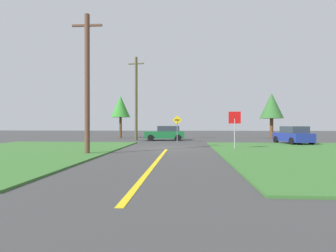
{
  "coord_description": "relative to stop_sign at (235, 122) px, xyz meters",
  "views": [
    {
      "loc": [
        1.42,
        -20.82,
        1.77
      ],
      "look_at": [
        -0.26,
        4.81,
        1.64
      ],
      "focal_mm": 29.99,
      "sensor_mm": 36.0,
      "label": 1
    }
  ],
  "objects": [
    {
      "name": "utility_pole_mid",
      "position": [
        -9.0,
        11.03,
        2.86
      ],
      "size": [
        1.8,
        0.38,
        9.32
      ],
      "color": "brown",
      "rests_on": "ground"
    },
    {
      "name": "car_approaching_junction",
      "position": [
        -5.78,
        11.19,
        -1.11
      ],
      "size": [
        4.58,
        2.53,
        1.62
      ],
      "rotation": [
        0.0,
        0.0,
        3.27
      ],
      "color": "#196B33",
      "rests_on": "ground"
    },
    {
      "name": "oak_tree_left",
      "position": [
        -12.07,
        16.47,
        2.18
      ],
      "size": [
        2.53,
        2.53,
        5.54
      ],
      "color": "brown",
      "rests_on": "ground"
    },
    {
      "name": "car_on_crossroad",
      "position": [
        6.18,
        5.82,
        -1.11
      ],
      "size": [
        2.51,
        4.33,
        1.62
      ],
      "rotation": [
        0.0,
        0.0,
        1.74
      ],
      "color": "navy",
      "rests_on": "ground"
    },
    {
      "name": "grass_verge_right",
      "position": [
        4.52,
        -3.19,
        -1.88
      ],
      "size": [
        12.0,
        20.0,
        0.08
      ],
      "primitive_type": "cube",
      "color": "#3A712F",
      "rests_on": "ground"
    },
    {
      "name": "stop_sign",
      "position": [
        0.0,
        0.0,
        0.0
      ],
      "size": [
        0.84,
        0.11,
        2.69
      ],
      "rotation": [
        0.0,
        0.0,
        3.06
      ],
      "color": "#9EA0A8",
      "rests_on": "ground"
    },
    {
      "name": "grass_verge_left",
      "position": [
        -14.15,
        -3.19,
        -1.88
      ],
      "size": [
        12.0,
        20.0,
        0.08
      ],
      "primitive_type": "cube",
      "color": "#3A712F",
      "rests_on": "ground"
    },
    {
      "name": "direction_sign",
      "position": [
        -4.29,
        7.56,
        -0.25
      ],
      "size": [
        0.91,
        0.08,
        2.68
      ],
      "color": "slate",
      "rests_on": "ground"
    },
    {
      "name": "ground_plane",
      "position": [
        -4.82,
        0.81,
        -1.92
      ],
      "size": [
        120.0,
        120.0,
        0.0
      ],
      "primitive_type": "plane",
      "color": "#3E3E3E"
    },
    {
      "name": "lane_stripe_center",
      "position": [
        -4.82,
        -7.19,
        -1.91
      ],
      "size": [
        0.2,
        14.0,
        0.01
      ],
      "primitive_type": "cube",
      "color": "yellow",
      "rests_on": "ground"
    },
    {
      "name": "utility_pole_near",
      "position": [
        -9.25,
        -3.79,
        2.34
      ],
      "size": [
        1.8,
        0.3,
        8.29
      ],
      "color": "brown",
      "rests_on": "ground"
    },
    {
      "name": "pine_tree_center",
      "position": [
        7.69,
        17.3,
        2.28
      ],
      "size": [
        3.01,
        3.01,
        5.9
      ],
      "color": "brown",
      "rests_on": "ground"
    }
  ]
}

